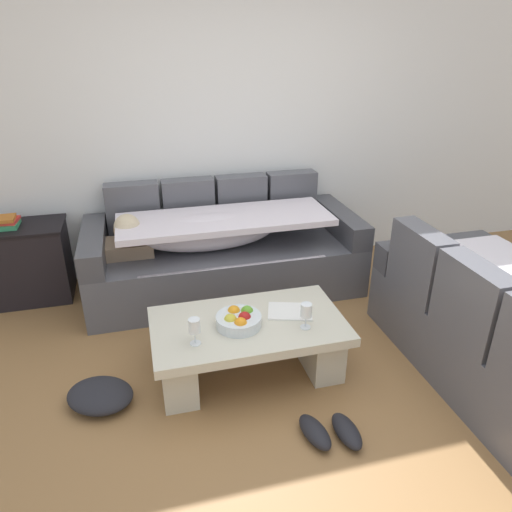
{
  "coord_description": "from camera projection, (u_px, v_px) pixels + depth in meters",
  "views": [
    {
      "loc": [
        -0.86,
        -1.96,
        2.0
      ],
      "look_at": [
        -0.08,
        1.03,
        0.55
      ],
      "focal_mm": 33.14,
      "sensor_mm": 36.0,
      "label": 1
    }
  ],
  "objects": [
    {
      "name": "ground_plane",
      "position": [
        314.0,
        411.0,
        2.76
      ],
      "size": [
        14.0,
        14.0,
        0.0
      ],
      "primitive_type": "plane",
      "color": "olive"
    },
    {
      "name": "back_wall",
      "position": [
        232.0,
        118.0,
        4.07
      ],
      "size": [
        9.0,
        0.1,
        2.7
      ],
      "primitive_type": "cube",
      "color": "silver",
      "rests_on": "ground_plane"
    },
    {
      "name": "couch_along_wall",
      "position": [
        220.0,
        252.0,
        3.99
      ],
      "size": [
        2.24,
        0.92,
        0.88
      ],
      "color": "#515259",
      "rests_on": "ground_plane"
    },
    {
      "name": "coffee_table",
      "position": [
        248.0,
        341.0,
        2.99
      ],
      "size": [
        1.2,
        0.68,
        0.38
      ],
      "color": "beige",
      "rests_on": "ground_plane"
    },
    {
      "name": "fruit_bowl",
      "position": [
        239.0,
        320.0,
        2.88
      ],
      "size": [
        0.28,
        0.28,
        0.1
      ],
      "color": "silver",
      "rests_on": "coffee_table"
    },
    {
      "name": "wine_glass_near_left",
      "position": [
        194.0,
        327.0,
        2.68
      ],
      "size": [
        0.07,
        0.07,
        0.17
      ],
      "color": "silver",
      "rests_on": "coffee_table"
    },
    {
      "name": "wine_glass_near_right",
      "position": [
        306.0,
        311.0,
        2.83
      ],
      "size": [
        0.07,
        0.07,
        0.17
      ],
      "color": "silver",
      "rests_on": "coffee_table"
    },
    {
      "name": "open_magazine",
      "position": [
        290.0,
        311.0,
        3.04
      ],
      "size": [
        0.33,
        0.29,
        0.01
      ],
      "primitive_type": "cube",
      "rotation": [
        0.0,
        0.0,
        -0.31
      ],
      "color": "white",
      "rests_on": "coffee_table"
    },
    {
      "name": "side_cabinet",
      "position": [
        23.0,
        263.0,
        3.83
      ],
      "size": [
        0.72,
        0.44,
        0.64
      ],
      "color": "black",
      "rests_on": "ground_plane"
    },
    {
      "name": "book_stack_on_cabinet",
      "position": [
        7.0,
        222.0,
        3.67
      ],
      "size": [
        0.16,
        0.2,
        0.09
      ],
      "color": "#338C59",
      "rests_on": "side_cabinet"
    },
    {
      "name": "pair_of_shoes",
      "position": [
        331.0,
        432.0,
        2.56
      ],
      "size": [
        0.32,
        0.32,
        0.09
      ],
      "color": "black",
      "rests_on": "ground_plane"
    },
    {
      "name": "crumpled_garment",
      "position": [
        100.0,
        395.0,
        2.8
      ],
      "size": [
        0.51,
        0.47,
        0.12
      ],
      "primitive_type": "ellipsoid",
      "rotation": [
        0.0,
        0.0,
        2.63
      ],
      "color": "#232328",
      "rests_on": "ground_plane"
    }
  ]
}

